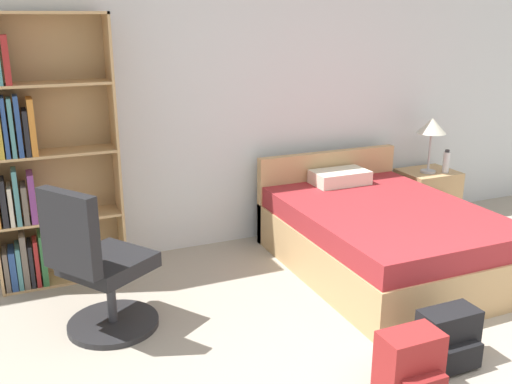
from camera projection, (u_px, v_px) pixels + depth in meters
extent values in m
cube|color=silver|center=(260.00, 97.00, 5.03)|extent=(9.00, 0.06, 2.60)
cube|color=tan|center=(115.00, 149.00, 4.38)|extent=(0.02, 0.29, 2.02)
cube|color=#A48256|center=(52.00, 150.00, 4.33)|extent=(0.93, 0.01, 2.02)
cube|color=tan|center=(66.00, 277.00, 4.50)|extent=(0.89, 0.27, 0.02)
cube|color=#665B51|center=(7.00, 268.00, 4.28)|extent=(0.03, 0.22, 0.31)
cube|color=navy|center=(13.00, 268.00, 4.29)|extent=(0.04, 0.22, 0.30)
cube|color=teal|center=(19.00, 265.00, 4.31)|extent=(0.03, 0.22, 0.33)
cube|color=#665B51|center=(25.00, 259.00, 4.30)|extent=(0.04, 0.21, 0.42)
cube|color=black|center=(31.00, 263.00, 4.34)|extent=(0.03, 0.23, 0.33)
cube|color=maroon|center=(37.00, 262.00, 4.33)|extent=(0.03, 0.17, 0.36)
cube|color=#2D6638|center=(43.00, 257.00, 4.36)|extent=(0.04, 0.23, 0.40)
cube|color=tan|center=(60.00, 217.00, 4.35)|extent=(0.89, 0.27, 0.02)
cube|color=black|center=(4.00, 202.00, 4.12)|extent=(0.04, 0.19, 0.35)
cube|color=beige|center=(11.00, 204.00, 4.17)|extent=(0.03, 0.23, 0.29)
cube|color=teal|center=(16.00, 197.00, 4.14)|extent=(0.03, 0.18, 0.41)
cube|color=#665B51|center=(25.00, 203.00, 4.20)|extent=(0.04, 0.22, 0.29)
cube|color=#7A387F|center=(32.00, 197.00, 4.20)|extent=(0.04, 0.21, 0.37)
cube|color=tan|center=(53.00, 153.00, 4.20)|extent=(0.89, 0.27, 0.02)
cube|color=navy|center=(5.00, 127.00, 4.01)|extent=(0.03, 0.22, 0.42)
cube|color=teal|center=(11.00, 128.00, 4.00)|extent=(0.03, 0.16, 0.42)
cube|color=navy|center=(18.00, 126.00, 4.02)|extent=(0.03, 0.18, 0.43)
cube|color=black|center=(26.00, 132.00, 4.07)|extent=(0.03, 0.22, 0.33)
cube|color=orange|center=(32.00, 126.00, 4.07)|extent=(0.04, 0.21, 0.41)
cube|color=tan|center=(46.00, 84.00, 4.06)|extent=(0.89, 0.27, 0.02)
cube|color=maroon|center=(6.00, 60.00, 3.87)|extent=(0.04, 0.17, 0.33)
cube|color=tan|center=(38.00, 13.00, 3.91)|extent=(0.93, 0.29, 0.02)
cube|color=tan|center=(383.00, 248.00, 4.61)|extent=(1.40, 1.91, 0.37)
cube|color=maroon|center=(385.00, 217.00, 4.53)|extent=(1.37, 1.87, 0.17)
cube|color=tan|center=(327.00, 193.00, 5.35)|extent=(1.40, 0.08, 0.79)
cube|color=silver|center=(340.00, 177.00, 5.11)|extent=(0.50, 0.30, 0.12)
cylinder|color=#232326|center=(114.00, 323.00, 3.81)|extent=(0.60, 0.60, 0.04)
cylinder|color=#333338|center=(111.00, 296.00, 3.75)|extent=(0.06, 0.06, 0.37)
cube|color=black|center=(109.00, 263.00, 3.68)|extent=(0.67, 0.67, 0.10)
cube|color=black|center=(69.00, 233.00, 3.37)|extent=(0.31, 0.41, 0.51)
cube|color=tan|center=(426.00, 196.00, 5.72)|extent=(0.53, 0.44, 0.52)
sphere|color=tan|center=(443.00, 192.00, 5.49)|extent=(0.02, 0.02, 0.02)
cylinder|color=#B2B2B7|center=(428.00, 171.00, 5.59)|extent=(0.15, 0.15, 0.02)
cylinder|color=#B2B2B7|center=(430.00, 152.00, 5.53)|extent=(0.02, 0.02, 0.37)
cone|color=beige|center=(432.00, 126.00, 5.46)|extent=(0.28, 0.28, 0.15)
cylinder|color=silver|center=(446.00, 162.00, 5.56)|extent=(0.06, 0.06, 0.21)
cylinder|color=#2D2D33|center=(447.00, 151.00, 5.52)|extent=(0.04, 0.04, 0.02)
cube|color=black|center=(447.00, 336.00, 3.37)|extent=(0.36, 0.18, 0.34)
cube|color=black|center=(461.00, 358.00, 3.29)|extent=(0.27, 0.06, 0.15)
cube|color=maroon|center=(409.00, 365.00, 3.06)|extent=(0.33, 0.20, 0.38)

